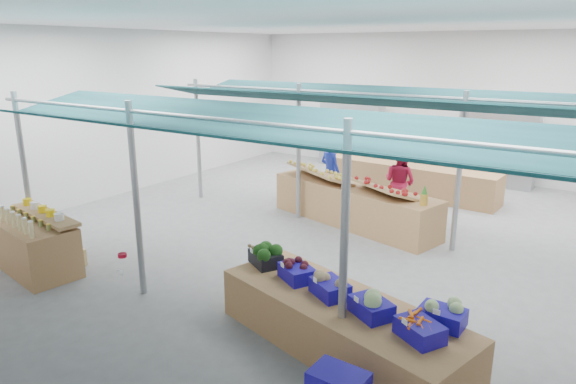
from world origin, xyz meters
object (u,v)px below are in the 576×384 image
at_px(vendor_left, 330,172).
at_px(bottle_shelf, 35,244).
at_px(fruit_counter, 353,205).
at_px(vendor_right, 400,182).
at_px(veg_counter, 340,325).

bearing_deg(vendor_left, bottle_shelf, 84.12).
relative_size(bottle_shelf, vendor_left, 1.28).
xyz_separation_m(fruit_counter, vendor_right, (0.60, 1.10, 0.37)).
xyz_separation_m(veg_counter, fruit_counter, (-2.08, 4.47, 0.09)).
height_order(fruit_counter, vendor_left, vendor_left).
bearing_deg(veg_counter, vendor_right, 119.52).
bearing_deg(bottle_shelf, veg_counter, 16.10).
bearing_deg(vendor_right, vendor_left, 14.02).
relative_size(veg_counter, vendor_right, 2.16).
height_order(veg_counter, vendor_right, vendor_right).
relative_size(veg_counter, fruit_counter, 0.87).
relative_size(bottle_shelf, veg_counter, 0.59).
relative_size(vendor_left, vendor_right, 1.00).
distance_m(bottle_shelf, vendor_right, 7.52).
height_order(bottle_shelf, veg_counter, bottle_shelf).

